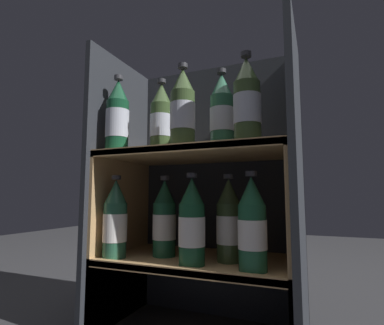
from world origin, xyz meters
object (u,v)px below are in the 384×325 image
Objects in this scene: bottle_upper_front_0 at (117,118)px; bottle_lower_front_2 at (252,226)px; bottle_upper_front_1 at (183,110)px; bottle_upper_back_1 at (222,114)px; bottle_upper_back_0 at (161,120)px; bottle_upper_front_2 at (247,102)px; bottle_lower_back_0 at (164,220)px; bottle_lower_front_0 at (115,221)px; bottle_lower_front_1 at (192,224)px; bottle_lower_back_1 at (229,223)px.

bottle_upper_front_0 reaches higher than bottle_lower_front_2.
bottle_upper_front_1 and bottle_upper_back_1 have the same top height.
bottle_upper_front_1 is at bearing -35.12° from bottle_upper_back_0.
bottle_upper_front_2 is (0.21, 0.00, -0.00)m from bottle_upper_front_1.
bottle_lower_back_0 is at bearing 164.66° from bottle_lower_front_2.
bottle_upper_back_1 is at bearing 0.00° from bottle_lower_back_0.
bottle_lower_front_1 is at bearing -0.00° from bottle_lower_front_0.
bottle_lower_back_1 is (0.23, 0.00, -0.00)m from bottle_lower_back_0.
bottle_upper_back_1 is 1.00× the size of bottle_lower_back_1.
bottle_upper_back_0 is at bearing 165.11° from bottle_upper_front_2.
bottle_upper_front_1 is 0.43m from bottle_lower_front_0.
bottle_lower_front_2 and bottle_lower_back_0 have the same top height.
bottle_lower_front_0 is at bearing 0.00° from bottle_upper_front_0.
bottle_upper_front_0 is at bearing 180.00° from bottle_lower_front_0.
bottle_upper_back_1 is 0.38m from bottle_lower_front_2.
bottle_lower_back_0 is (-0.11, 0.09, -0.35)m from bottle_upper_front_1.
bottle_upper_front_0 and bottle_upper_back_0 have the same top height.
bottle_lower_front_2 is (0.46, 0.00, -0.35)m from bottle_upper_front_0.
bottle_upper_front_2 is (0.46, 0.00, 0.00)m from bottle_upper_front_0.
bottle_upper_front_0 is 0.52m from bottle_lower_back_1.
bottle_lower_front_0 is at bearing 180.00° from bottle_lower_front_2.
bottle_upper_back_1 is (-0.10, 0.09, 0.00)m from bottle_upper_front_2.
bottle_upper_back_0 is (0.13, 0.09, 0.00)m from bottle_upper_front_0.
bottle_lower_front_1 is 0.13m from bottle_lower_back_1.
bottle_lower_front_2 is at bearing -38.68° from bottle_upper_back_1.
bottle_upper_front_0 is at bearing -166.71° from bottle_lower_back_1.
bottle_upper_front_0 is at bearing -148.27° from bottle_lower_back_0.
bottle_upper_front_0 is 1.00× the size of bottle_upper_front_1.
bottle_upper_back_0 reaches higher than bottle_lower_front_1.
bottle_upper_front_0 is at bearing 180.00° from bottle_upper_front_1.
bottle_upper_front_1 is 0.36m from bottle_lower_front_1.
bottle_lower_back_1 is at bearing 44.17° from bottle_lower_front_1.
bottle_lower_front_1 is at bearing -129.00° from bottle_upper_back_1.
bottle_upper_back_1 is 0.37m from bottle_lower_front_1.
bottle_upper_front_1 is 1.00× the size of bottle_lower_front_1.
bottle_upper_back_0 is 1.00× the size of bottle_lower_front_2.
bottle_lower_front_2 is (0.18, 0.00, 0.00)m from bottle_lower_front_1.
bottle_upper_back_1 is 0.41m from bottle_lower_back_0.
bottle_upper_back_0 reaches higher than bottle_lower_back_0.
bottle_upper_back_1 is 0.51m from bottle_lower_front_0.
bottle_lower_back_1 is (0.37, 0.09, 0.00)m from bottle_lower_front_0.
bottle_lower_front_0 is 0.28m from bottle_lower_front_1.
bottle_lower_front_0 and bottle_lower_front_1 have the same top height.
bottle_upper_front_2 and bottle_upper_back_1 have the same top height.
bottle_upper_front_0 is 1.00× the size of bottle_upper_back_0.
bottle_lower_back_1 is (0.02, 0.00, -0.36)m from bottle_upper_back_1.
bottle_lower_front_2 is at bearing -15.34° from bottle_lower_back_0.
bottle_upper_back_0 is 0.36m from bottle_lower_back_0.
bottle_upper_back_1 is at bearing 0.00° from bottle_upper_back_0.
bottle_upper_front_0 and bottle_upper_front_1 have the same top height.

